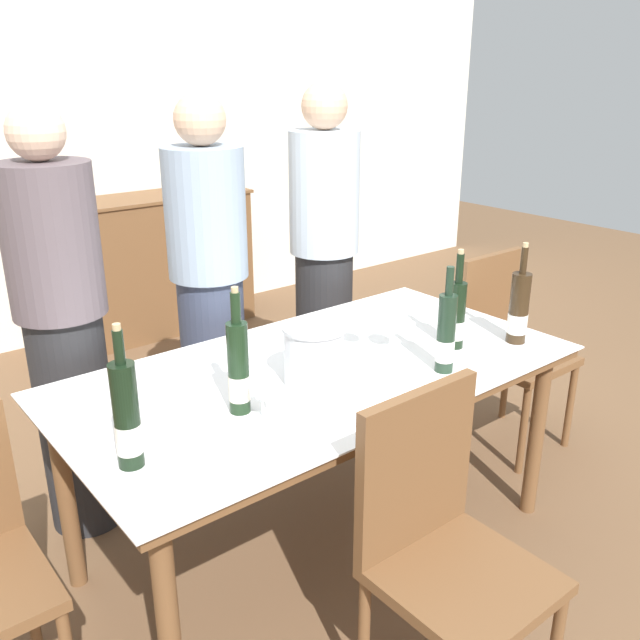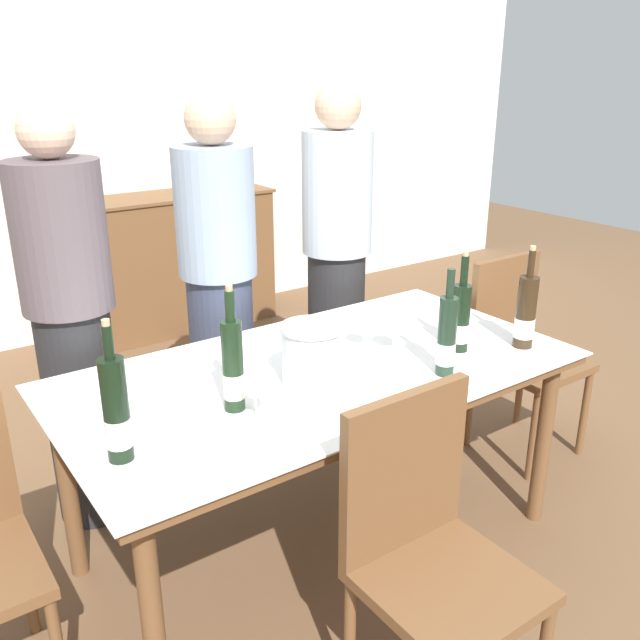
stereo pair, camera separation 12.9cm
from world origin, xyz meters
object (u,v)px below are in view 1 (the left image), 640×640
Objects in this scene: wine_bottle_3 at (519,310)px; wine_bottle_4 at (446,335)px; sideboard_cabinet at (156,264)px; wine_glass_2 at (262,390)px; wine_glass_0 at (361,321)px; wine_bottle_2 at (127,418)px; person_host at (64,332)px; wine_bottle_0 at (238,369)px; person_guest_left at (210,294)px; wine_glass_1 at (391,324)px; chair_right_end at (505,338)px; dining_table at (320,386)px; person_guest_right at (324,262)px; wine_bottle_1 at (456,315)px; chair_near_front at (441,536)px; ice_bucket at (314,353)px.

wine_bottle_3 is 1.04× the size of wine_bottle_4.
sideboard_cabinet reaches higher than wine_glass_2.
wine_bottle_4 is 2.69× the size of wine_glass_2.
wine_glass_2 is (-0.60, -0.23, -0.01)m from wine_glass_0.
wine_bottle_2 is 0.25× the size of person_host.
wine_bottle_0 is 0.92m from person_guest_left.
sideboard_cabinet reaches higher than wine_glass_1.
wine_bottle_3 is 0.68m from chair_right_end.
person_guest_right is at bearing 50.02° from dining_table.
person_host is (-1.14, 0.88, -0.05)m from wine_bottle_1.
sideboard_cabinet is 3.00m from wine_bottle_2.
sideboard_cabinet is 0.79× the size of person_guest_right.
dining_table is 12.42× the size of wine_glass_0.
wine_glass_0 is 1.02× the size of wine_glass_1.
wine_bottle_0 is (-0.95, -2.58, 0.41)m from sideboard_cabinet.
person_guest_right is (1.01, 0.95, 0.00)m from wine_glass_2.
wine_bottle_4 is at bearing -157.09° from chair_right_end.
person_host is 0.63m from person_guest_left.
wine_bottle_3 is 1.26m from person_guest_left.
wine_bottle_2 is at bearing 139.73° from chair_near_front.
wine_glass_2 is 0.98m from person_guest_left.
sideboard_cabinet is at bearing 75.65° from ice_bucket.
person_guest_right reaches higher than chair_right_end.
dining_table is 0.30m from wine_glass_0.
person_guest_left reaches higher than chair_right_end.
wine_glass_0 is at bearing 12.24° from wine_bottle_2.
chair_near_front is at bearing -95.53° from person_guest_left.
person_host is at bearing -124.06° from sideboard_cabinet.
wine_bottle_1 is 0.24m from wine_glass_1.
wine_glass_1 is 0.69m from wine_glass_2.
wine_bottle_3 is at bearing -9.41° from wine_bottle_0.
person_guest_right is (0.14, 0.94, -0.03)m from wine_bottle_1.
wine_bottle_0 is at bearing -177.65° from ice_bucket.
wine_bottle_2 is at bearing -172.57° from wine_glass_1.
chair_right_end is (1.58, 0.18, -0.36)m from wine_bottle_0.
person_host is (-0.27, 0.89, -0.02)m from wine_glass_2.
person_host is at bearing -177.20° from person_guest_right.
sideboard_cabinet is at bearing 55.94° from person_host.
ice_bucket is at bearing 19.11° from wine_glass_2.
wine_bottle_4 is 0.40× the size of chair_near_front.
sideboard_cabinet reaches higher than chair_near_front.
wine_bottle_4 is (-0.19, -0.12, 0.01)m from wine_bottle_1.
person_host is (-0.95, 1.00, -0.06)m from wine_bottle_4.
ice_bucket is (-0.09, -0.08, 0.18)m from dining_table.
wine_bottle_1 is 0.23× the size of person_host.
wine_glass_0 is (-0.50, 0.33, -0.03)m from wine_bottle_3.
wine_bottle_0 is 0.90m from wine_bottle_1.
wine_glass_1 is 0.87m from person_guest_right.
wine_bottle_4 is (1.09, -0.12, -0.01)m from wine_bottle_2.
wine_glass_2 is (-0.27, -0.09, -0.01)m from ice_bucket.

